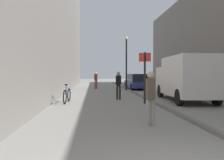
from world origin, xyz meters
The scene contains 10 objects.
ground_plane centered at (0.00, 12.00, 0.00)m, with size 80.00×80.00×0.00m, color gray.
kerb_strip centered at (1.58, 12.00, 0.06)m, with size 0.16×40.00×0.12m, color #615F5B.
pedestrian_main_foreground centered at (-0.06, 10.05, 0.94)m, with size 0.32×0.21×1.62m.
pedestrian_mid_block centered at (-1.27, 18.45, 0.94)m, with size 0.32×0.21×1.63m.
pedestrian_far_crossing centered at (0.17, 3.87, 0.93)m, with size 0.31×0.23×1.60m.
delivery_van centered at (3.56, 9.18, 1.30)m, with size 2.32×5.23×2.43m.
parked_car centered at (2.70, 17.96, 0.71)m, with size 1.95×4.25×1.45m.
street_sign_post centered at (1.08, 8.36, 1.55)m, with size 0.59×0.18×2.60m.
lamp_post centered at (1.43, 16.67, 2.72)m, with size 0.28×0.28×4.76m.
bicycle_leaning centered at (-2.89, 8.98, 0.38)m, with size 0.21×1.77×0.98m.
Camera 1 is at (-1.52, -2.35, 1.56)m, focal length 34.50 mm.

